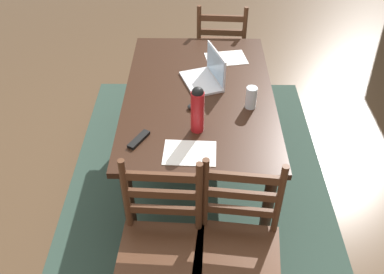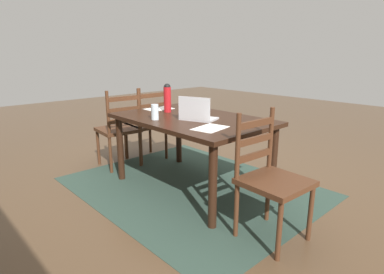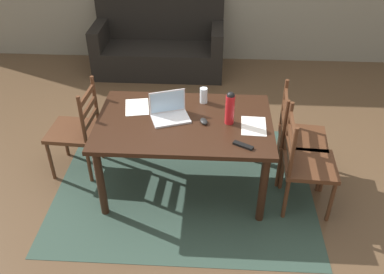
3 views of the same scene
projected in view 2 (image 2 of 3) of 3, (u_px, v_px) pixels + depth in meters
name	position (u px, v px, depth m)	size (l,w,h in m)	color
ground_plane	(192.00, 187.00, 3.31)	(14.00, 14.00, 0.00)	brown
area_rug	(192.00, 187.00, 3.31)	(2.42, 1.93, 0.01)	#2D4238
dining_table	(192.00, 126.00, 3.15)	(1.53, 0.99, 0.74)	black
chair_right_far	(119.00, 129.00, 3.81)	(0.49, 0.49, 0.95)	#4C2B19
chair_left_far	(271.00, 179.00, 2.32)	(0.46, 0.46, 0.95)	#4C2B19
chair_right_near	(147.00, 124.00, 4.07)	(0.46, 0.46, 0.95)	#4C2B19
laptop	(197.00, 114.00, 2.97)	(0.38, 0.32, 0.23)	silver
water_bottle	(167.00, 97.00, 3.37)	(0.08, 0.08, 0.30)	red
drinking_glass	(155.00, 112.00, 3.00)	(0.07, 0.07, 0.15)	silver
computer_mouse	(182.00, 113.00, 3.26)	(0.06, 0.10, 0.03)	black
tv_remote	(185.00, 106.00, 3.70)	(0.04, 0.17, 0.02)	black
paper_stack_left	(210.00, 128.00, 2.67)	(0.21, 0.30, 0.00)	white
paper_stack_right	(159.00, 109.00, 3.58)	(0.21, 0.30, 0.00)	white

